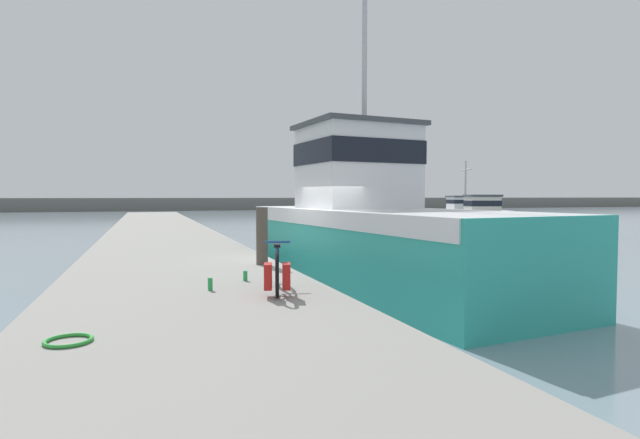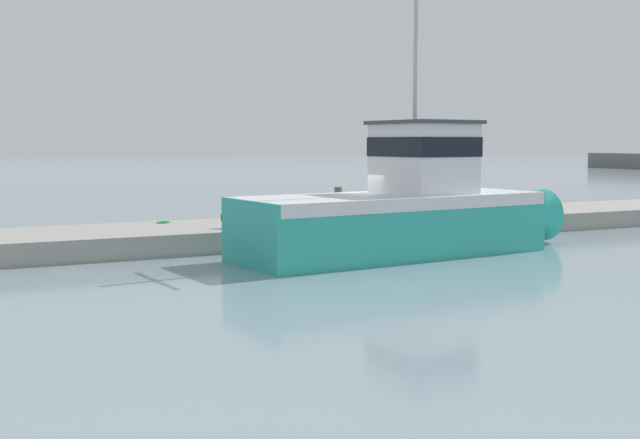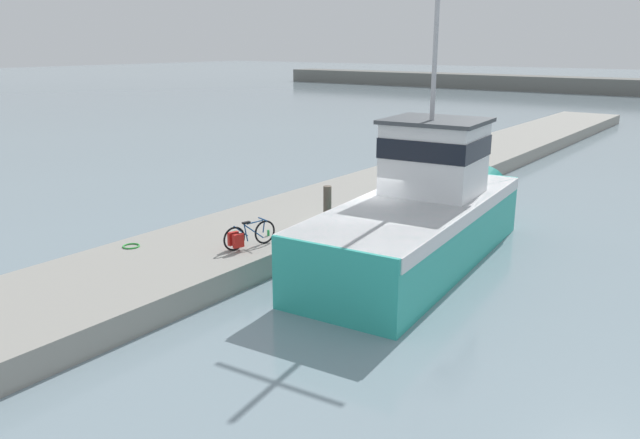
{
  "view_description": "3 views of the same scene",
  "coord_description": "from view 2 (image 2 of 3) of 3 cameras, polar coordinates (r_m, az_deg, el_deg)",
  "views": [
    {
      "loc": [
        -3.86,
        -11.75,
        2.25
      ],
      "look_at": [
        0.14,
        -0.37,
        1.69
      ],
      "focal_mm": 28.0,
      "sensor_mm": 36.0,
      "label": 1
    },
    {
      "loc": [
        22.93,
        -13.71,
        3.56
      ],
      "look_at": [
        0.42,
        -2.33,
        1.11
      ],
      "focal_mm": 45.0,
      "sensor_mm": 36.0,
      "label": 2
    },
    {
      "loc": [
        10.08,
        -16.55,
        6.44
      ],
      "look_at": [
        -0.45,
        -2.35,
        1.42
      ],
      "focal_mm": 35.0,
      "sensor_mm": 36.0,
      "label": 3
    }
  ],
  "objects": [
    {
      "name": "dock_pier",
      "position": [
        29.66,
        0.88,
        -0.66
      ],
      "size": [
        4.52,
        80.0,
        0.71
      ],
      "primitive_type": "cube",
      "color": "gray",
      "rests_on": "ground_plane"
    },
    {
      "name": "hose_coil",
      "position": [
        28.79,
        -11.07,
        -0.2
      ],
      "size": [
        0.49,
        0.49,
        0.04
      ],
      "primitive_type": "torus",
      "color": "green",
      "rests_on": "dock_pier"
    },
    {
      "name": "fishing_boat_main",
      "position": [
        25.42,
        6.15,
        0.82
      ],
      "size": [
        4.36,
        12.04,
        9.83
      ],
      "rotation": [
        0.0,
        0.0,
        0.09
      ],
      "color": "teal",
      "rests_on": "ground_plane"
    },
    {
      "name": "water_bottle_by_bike",
      "position": [
        27.89,
        -5.18,
        -0.13
      ],
      "size": [
        0.08,
        0.08,
        0.21
      ],
      "primitive_type": "cylinder",
      "color": "green",
      "rests_on": "dock_pier"
    },
    {
      "name": "ground_plane",
      "position": [
        26.96,
        4.01,
        -2.05
      ],
      "size": [
        320.0,
        320.0,
        0.0
      ],
      "primitive_type": "plane",
      "color": "gray"
    },
    {
      "name": "water_bottle_on_curb",
      "position": [
        27.51,
        -3.19,
        -0.22
      ],
      "size": [
        0.08,
        0.08,
        0.18
      ],
      "primitive_type": "cylinder",
      "color": "green",
      "rests_on": "dock_pier"
    },
    {
      "name": "mooring_post",
      "position": [
        27.65,
        1.31,
        0.98
      ],
      "size": [
        0.26,
        0.26,
        1.3
      ],
      "primitive_type": "cylinder",
      "color": "#51473D",
      "rests_on": "dock_pier"
    },
    {
      "name": "bicycle_touring",
      "position": [
        26.74,
        -5.53,
        0.17
      ],
      "size": [
        0.69,
        1.71,
        0.78
      ],
      "rotation": [
        0.0,
        0.0,
        -0.26
      ],
      "color": "black",
      "rests_on": "dock_pier"
    }
  ]
}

